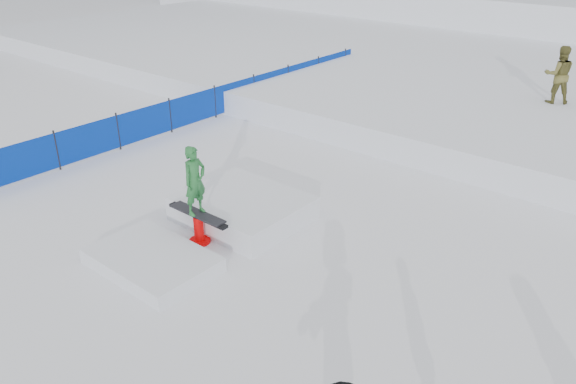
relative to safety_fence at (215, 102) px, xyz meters
The scene contains 5 objects.
ground 9.28m from the safety_fence, 45.44° to the right, with size 120.00×120.00×0.00m, color white.
snow_midrise 11.43m from the safety_fence, 55.34° to the left, with size 50.00×18.00×0.80m, color white.
safety_fence is the anchor object (origin of this frame).
walker_olive 10.92m from the safety_fence, 35.01° to the left, with size 0.86×0.67×1.78m, color brown.
jib_rail_feature 7.75m from the safety_fence, 42.96° to the right, with size 2.60×4.40×2.11m.
Camera 1 is at (6.96, -5.75, 6.01)m, focal length 35.00 mm.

